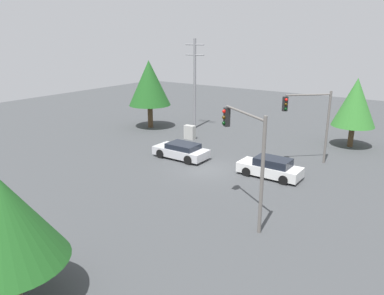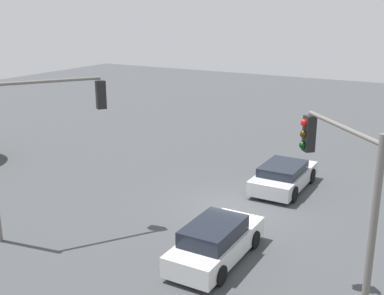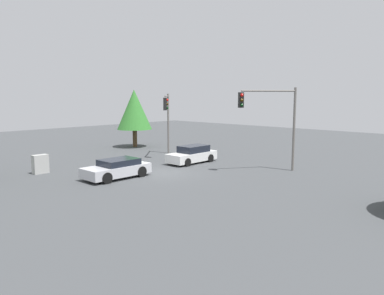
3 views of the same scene
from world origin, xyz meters
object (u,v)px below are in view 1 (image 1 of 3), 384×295
sedan_silver (181,151)px  traffic_signal_main (246,145)px  traffic_signal_cross (310,115)px  electrical_cabinet (190,132)px  sedan_white (270,168)px

sedan_silver → traffic_signal_main: traffic_signal_main is taller
traffic_signal_main → traffic_signal_cross: 10.65m
sedan_silver → traffic_signal_cross: size_ratio=0.79×
sedan_silver → electrical_cabinet: electrical_cabinet is taller
sedan_white → sedan_silver: bearing=91.9°
traffic_signal_main → traffic_signal_cross: (-0.18, 10.64, -0.29)m
sedan_silver → traffic_signal_cross: bearing=-63.1°
traffic_signal_cross → sedan_white: bearing=32.2°
sedan_white → sedan_silver: (-7.51, -0.24, -0.04)m
traffic_signal_main → electrical_cabinet: 16.61m
sedan_white → traffic_signal_main: size_ratio=0.73×
traffic_signal_main → electrical_cabinet: size_ratio=4.54×
sedan_white → electrical_cabinet: size_ratio=3.33×
sedan_white → sedan_silver: sedan_white is taller
sedan_white → traffic_signal_cross: traffic_signal_cross is taller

